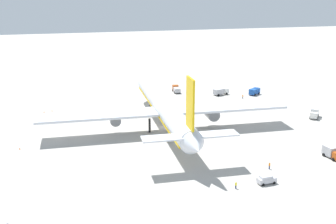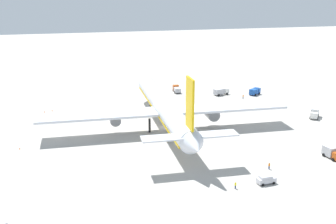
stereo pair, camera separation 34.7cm
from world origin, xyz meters
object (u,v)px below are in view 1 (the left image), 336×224
object	(u,v)px
service_truck_0	(221,91)
service_truck_4	(176,89)
airliner	(164,107)
ground_worker_3	(236,185)
traffic_cone_0	(44,112)
service_van	(267,179)
traffic_cone_1	(20,149)
ground_worker_1	(269,166)
service_truck_2	(254,91)
service_truck_5	(314,113)
service_truck_3	(332,152)
traffic_cone_2	(52,111)
ground_worker_2	(243,97)

from	to	relation	value
service_truck_0	service_truck_4	distance (m)	19.05
airliner	ground_worker_3	xyz separation A→B (m)	(-43.52, -5.35, -6.44)
service_truck_0	traffic_cone_0	distance (m)	71.42
service_van	ground_worker_3	bearing A→B (deg)	93.96
traffic_cone_1	ground_worker_1	bearing A→B (deg)	-115.91
service_truck_4	ground_worker_3	distance (m)	89.76
service_truck_2	service_van	size ratio (longest dim) A/B	1.28
service_truck_0	airliner	bearing A→B (deg)	137.22
service_truck_0	ground_worker_3	distance (m)	84.73
service_truck_0	service_truck_5	bearing A→B (deg)	-152.62
service_truck_3	traffic_cone_0	world-z (taller)	service_truck_3
ground_worker_1	traffic_cone_0	distance (m)	84.93
service_truck_5	ground_worker_1	world-z (taller)	service_truck_5
service_truck_4	service_truck_5	xyz separation A→B (m)	(-46.81, -36.22, 0.27)
airliner	service_truck_2	xyz separation A→B (m)	(33.00, -47.34, -5.77)
service_truck_2	service_truck_4	xyz separation A→B (m)	(12.49, 30.42, -0.09)
service_truck_5	service_van	distance (m)	57.75
traffic_cone_0	traffic_cone_1	xyz separation A→B (m)	(-35.20, 5.80, 0.00)
airliner	traffic_cone_0	bearing A→B (deg)	52.47
ground_worker_1	traffic_cone_2	bearing A→B (deg)	38.54
service_truck_3	ground_worker_3	distance (m)	33.13
service_van	traffic_cone_0	world-z (taller)	service_van
airliner	ground_worker_2	xyz separation A→B (m)	(28.23, -39.90, -6.37)
service_truck_2	traffic_cone_2	bearing A→B (deg)	92.40
service_truck_2	service_truck_5	xyz separation A→B (m)	(-34.31, -5.80, 0.18)
service_truck_0	service_truck_4	xyz separation A→B (m)	(9.14, 16.72, -0.10)
airliner	ground_worker_2	size ratio (longest dim) A/B	44.63
airliner	service_truck_0	xyz separation A→B (m)	(36.35, -33.63, -5.76)
service_truck_0	ground_worker_1	distance (m)	74.11
traffic_cone_0	service_truck_0	bearing A→B (deg)	-83.86
service_truck_5	ground_worker_1	xyz separation A→B (m)	(-34.70, 35.52, -0.78)
service_truck_2	ground_worker_3	bearing A→B (deg)	151.24
service_truck_5	ground_worker_3	xyz separation A→B (m)	(-42.21, 47.79, -0.84)
service_van	traffic_cone_0	size ratio (longest dim) A/B	8.17
airliner	ground_worker_1	size ratio (longest dim) A/B	44.82
service_van	traffic_cone_2	xyz separation A→B (m)	(72.55, 47.77, -0.76)
service_truck_0	traffic_cone_0	size ratio (longest dim) A/B	13.14
service_van	traffic_cone_0	distance (m)	87.71
ground_worker_1	traffic_cone_1	bearing A→B (deg)	64.09
service_truck_0	traffic_cone_1	xyz separation A→B (m)	(-42.84, 76.80, -1.23)
service_truck_4	ground_worker_1	world-z (taller)	service_truck_4
service_truck_5	ground_worker_2	size ratio (longest dim) A/B	3.48
service_van	traffic_cone_1	size ratio (longest dim) A/B	8.17
ground_worker_3	service_truck_3	bearing A→B (deg)	-72.74
service_van	ground_worker_1	world-z (taller)	service_van
service_truck_3	traffic_cone_2	size ratio (longest dim) A/B	10.31
service_truck_4	traffic_cone_2	distance (m)	53.95
service_truck_0	ground_worker_3	bearing A→B (deg)	160.50
ground_worker_3	traffic_cone_2	size ratio (longest dim) A/B	2.98
service_truck_2	ground_worker_2	size ratio (longest dim) A/B	3.28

